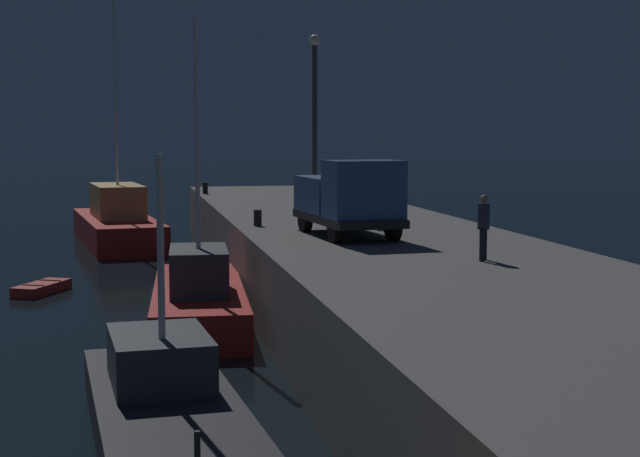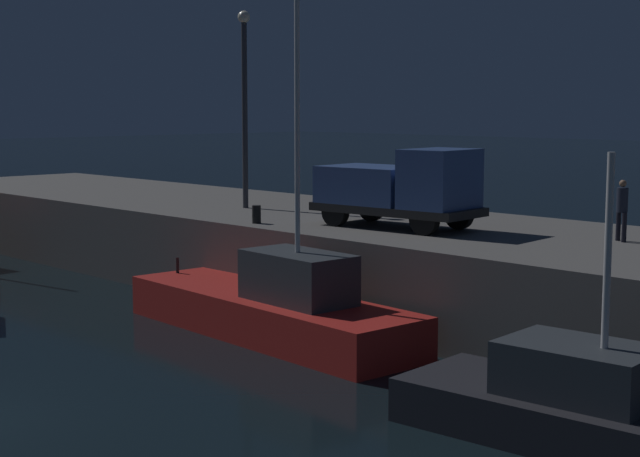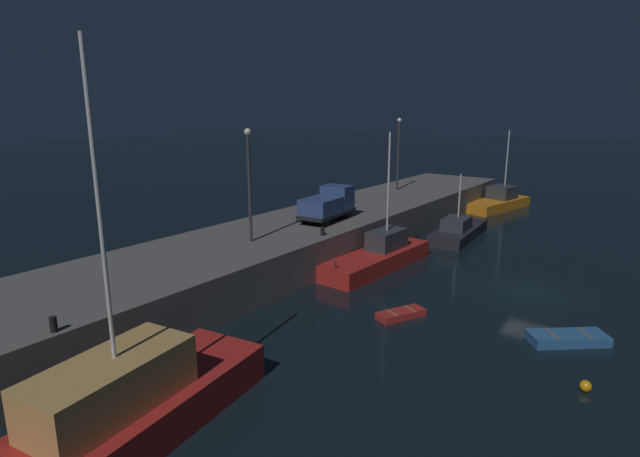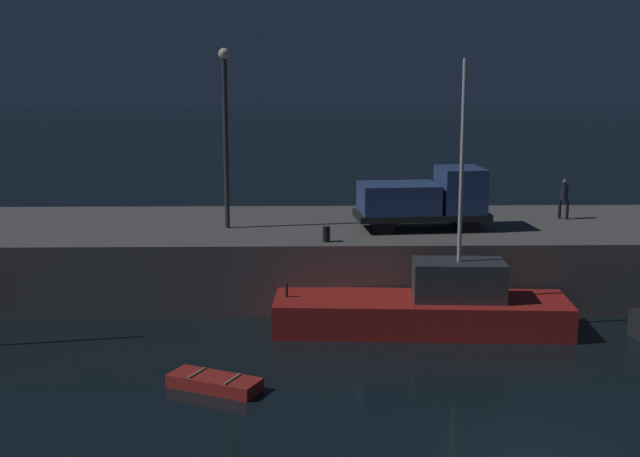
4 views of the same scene
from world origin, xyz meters
TOP-DOWN VIEW (x-y plane):
  - ground_plane at (0.00, 0.00)m, footprint 320.00×320.00m
  - pier_quay at (0.00, 15.79)m, footprint 58.50×8.77m
  - fishing_trawler_red at (-23.35, 7.16)m, footprint 13.24×5.15m
  - fishing_boat_blue at (-1.08, 9.87)m, footprint 10.30×3.36m
  - fishing_boat_white at (10.06, 8.39)m, footprint 8.91×3.42m
  - fishing_boat_orange at (24.87, 9.64)m, footprint 9.73×4.95m
  - dinghy_orange_near at (-5.93, -3.28)m, footprint 3.38×3.68m
  - rowboat_white_mid at (-7.94, 4.55)m, footprint 2.86×2.08m
  - mooring_buoy_mid at (-10.14, -4.72)m, footprint 0.46×0.46m
  - lamp_post_west at (-8.40, 14.98)m, footprint 0.44×0.44m
  - lamp_post_east at (15.35, 17.10)m, footprint 0.44×0.44m
  - utility_truck at (-0.55, 14.54)m, footprint 5.36×2.64m
  - dockworker at (5.59, 16.65)m, footprint 0.43×0.43m
  - bollard_west at (-22.50, 11.79)m, footprint 0.28×0.28m
  - bollard_central at (-4.53, 12.20)m, footprint 0.28×0.28m

SIDE VIEW (x-z plane):
  - ground_plane at x=0.00m, z-range 0.00..0.00m
  - rowboat_white_mid at x=-7.94m, z-range -0.02..0.39m
  - mooring_buoy_mid at x=-10.14m, z-range 0.00..0.46m
  - dinghy_orange_near at x=-5.93m, z-range -0.02..0.49m
  - fishing_boat_white at x=10.06m, z-range -2.12..3.43m
  - fishing_boat_blue at x=-1.08m, z-range -3.85..5.48m
  - fishing_boat_orange at x=24.87m, z-range -3.42..5.09m
  - fishing_trawler_red at x=-23.35m, z-range -5.37..7.66m
  - pier_quay at x=0.00m, z-range 0.00..2.68m
  - bollard_central at x=-4.53m, z-range 2.68..3.25m
  - bollard_west at x=-22.50m, z-range 2.68..3.29m
  - dockworker at x=5.59m, z-range 2.80..4.49m
  - utility_truck at x=-0.55m, z-range 2.69..5.12m
  - lamp_post_west at x=-8.40m, z-range 3.33..10.38m
  - lamp_post_east at x=15.35m, z-range 3.34..10.53m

